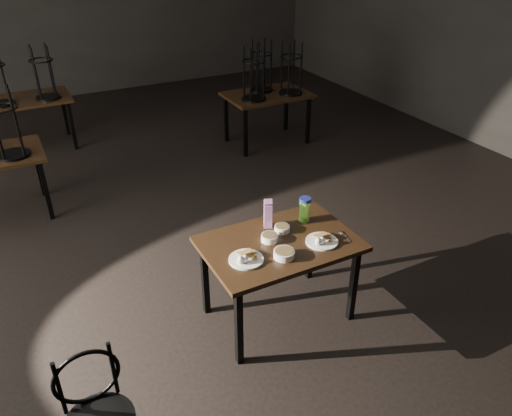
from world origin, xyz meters
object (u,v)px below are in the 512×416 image
juice_carton (268,214)px  water_bottle (305,209)px  main_table (280,250)px  bentwood_chair (95,408)px

juice_carton → water_bottle: juice_carton is taller
main_table → juice_carton: juice_carton is taller
main_table → bentwood_chair: (-1.61, -0.68, -0.16)m
juice_carton → water_bottle: size_ratio=1.20×
water_bottle → juice_carton: bearing=169.3°
bentwood_chair → main_table: bearing=21.1°
main_table → bentwood_chair: size_ratio=1.40×
water_bottle → main_table: bearing=-152.0°
main_table → water_bottle: (0.34, 0.18, 0.19)m
bentwood_chair → water_bottle: bearing=22.0°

